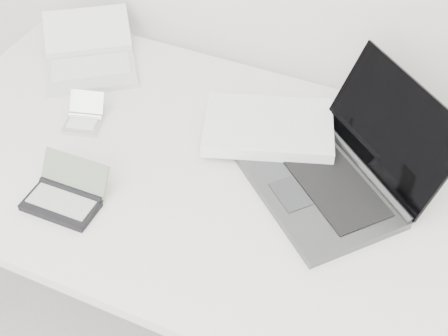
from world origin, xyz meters
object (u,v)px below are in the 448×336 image
at_px(laptop_large, 307,151).
at_px(palmtop_charcoal, 65,197).
at_px(desk, 243,194).
at_px(netbook_open_white, 90,60).

height_order(laptop_large, palmtop_charcoal, laptop_large).
distance_m(desk, netbook_open_white, 0.59).
xyz_separation_m(laptop_large, netbook_open_white, (-0.65, 0.11, -0.02)).
xyz_separation_m(desk, palmtop_charcoal, (-0.32, -0.22, 0.06)).
bearing_deg(palmtop_charcoal, netbook_open_white, 115.87).
bearing_deg(netbook_open_white, palmtop_charcoal, -98.90).
height_order(desk, palmtop_charcoal, palmtop_charcoal).
height_order(laptop_large, netbook_open_white, laptop_large).
bearing_deg(netbook_open_white, desk, -58.05).
distance_m(laptop_large, netbook_open_white, 0.66).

